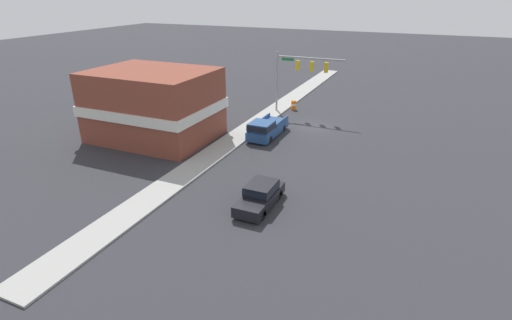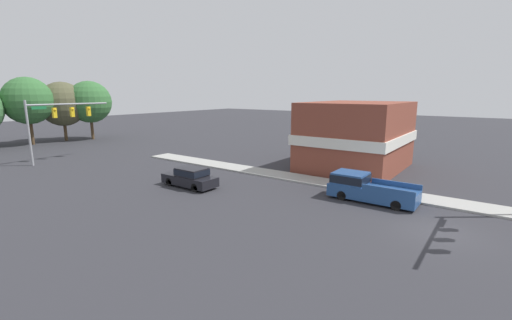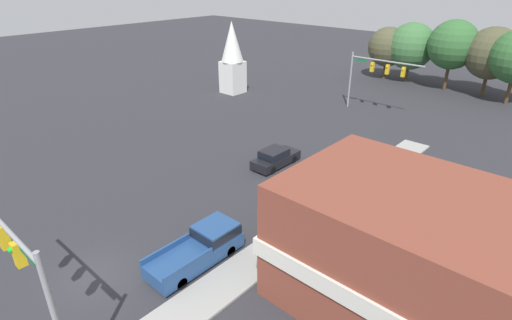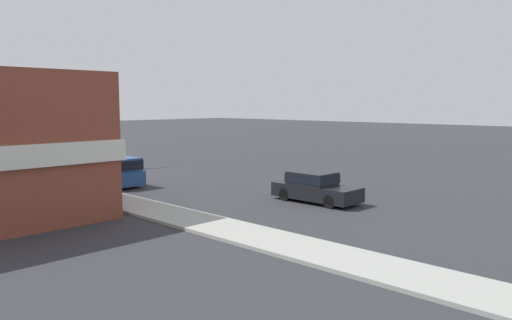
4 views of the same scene
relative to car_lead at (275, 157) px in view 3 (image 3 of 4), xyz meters
name	(u,v)px [view 3 (image 3 of 4)]	position (x,y,z in m)	size (l,w,h in m)	color
ground_plane	(94,277)	(1.46, -17.20, -0.80)	(200.00, 200.00, 0.00)	#2D2D33
near_signal_assembly	(19,261)	(4.37, -20.88, 4.20)	(7.63, 0.49, 6.79)	gray
far_signal_assembly	(375,70)	(-0.93, 18.74, 4.06)	(8.59, 0.49, 6.56)	gray
car_lead	(275,157)	(0.00, 0.00, 0.00)	(1.84, 4.62, 1.54)	black
pickup_truck_parked	(203,246)	(4.71, -12.19, 0.10)	(2.10, 5.77, 1.81)	black
corner_brick_building	(401,250)	(14.26, -7.99, 2.38)	(11.10, 8.62, 6.39)	brown
church_steeple	(232,56)	(-18.82, 13.75, 4.08)	(2.94, 2.94, 9.33)	white
backdrop_tree_left_far	(388,47)	(-7.05, 34.89, 3.97)	(5.79, 5.79, 7.67)	#4C3823
backdrop_tree_left_mid	(411,46)	(-3.75, 35.41, 4.36)	(6.69, 6.69, 8.51)	#4C3823
backdrop_tree_center	(453,45)	(2.22, 34.39, 5.35)	(6.50, 6.50, 9.40)	#4C3823
backdrop_tree_right_mid	(492,53)	(7.00, 34.80, 4.75)	(6.61, 6.61, 8.86)	#4C3823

